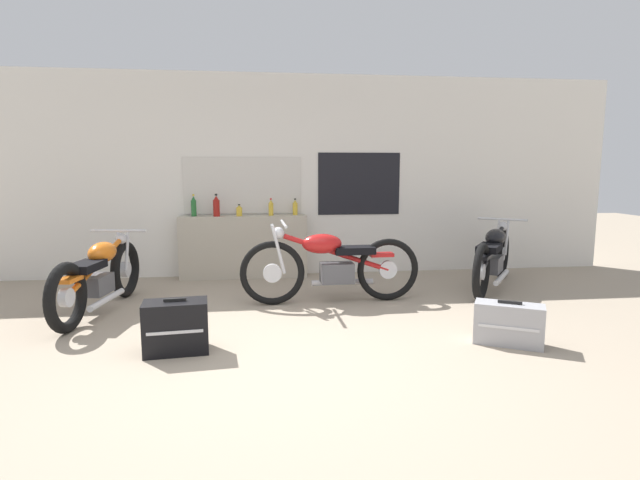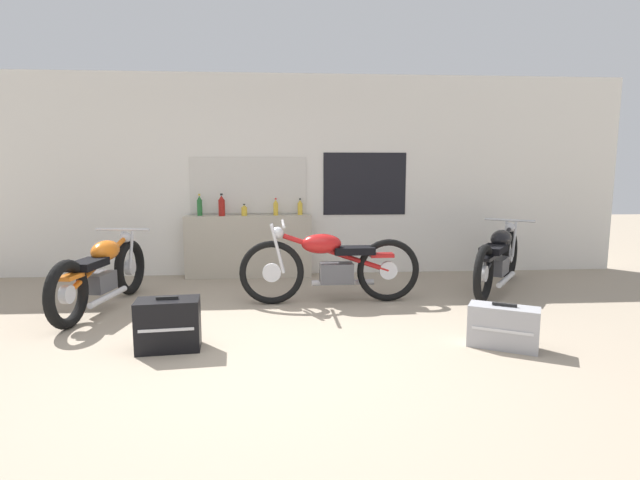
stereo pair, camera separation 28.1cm
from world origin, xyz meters
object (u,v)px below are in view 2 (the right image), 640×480
Objects in this scene: bottle_right_center at (276,208)px; bottle_rightmost at (300,208)px; bottle_center at (244,210)px; motorcycle_red at (331,264)px; motorcycle_black at (499,257)px; bottle_leftmost at (200,206)px; motorcycle_orange at (102,273)px; hard_case_black at (168,325)px; hard_case_silver at (503,327)px; bottle_left_center at (222,206)px.

bottle_rightmost is (0.34, 0.06, -0.00)m from bottle_right_center.
bottle_center is 0.08× the size of motorcycle_red.
bottle_right_center is at bearing 160.10° from motorcycle_black.
motorcycle_black is (2.13, 0.45, -0.03)m from motorcycle_red.
bottle_right_center is (1.04, -0.02, -0.03)m from bottle_leftmost.
motorcycle_orange is at bearing -143.58° from bottle_rightmost.
hard_case_black is 0.90× the size of hard_case_silver.
bottle_rightmost is 2.76m from motorcycle_orange.
bottle_center reaches higher than hard_case_silver.
bottle_left_center is at bearing -177.06° from bottle_right_center.
hard_case_silver is at bearing -20.78° from motorcycle_orange.
bottle_rightmost is at bearing 36.42° from motorcycle_orange.
bottle_right_center reaches higher than hard_case_black.
bottle_right_center is 1.67m from motorcycle_red.
bottle_center is at bearing 47.26° from motorcycle_orange.
motorcycle_black is at bearing -19.90° from bottle_right_center.
hard_case_silver is at bearing -112.30° from motorcycle_black.
motorcycle_orange is 3.24× the size of hard_case_silver.
bottle_leftmost is 0.55× the size of hard_case_black.
bottle_center is at bearing 81.42° from hard_case_black.
bottle_leftmost is 2.96m from hard_case_black.
bottle_center is at bearing -4.44° from bottle_leftmost.
bottle_leftmost reaches higher than motorcycle_black.
bottle_rightmost is (1.38, 0.04, -0.03)m from bottle_leftmost.
bottle_leftmost is at bearing 63.19° from motorcycle_orange.
bottle_right_center is 0.14× the size of motorcycle_black.
hard_case_silver is at bearing -51.06° from bottle_center.
bottle_rightmost reaches higher than bottle_center.
motorcycle_orange is at bearing -139.92° from bottle_right_center.
bottle_right_center reaches higher than hard_case_silver.
bottle_rightmost is (1.07, 0.10, -0.03)m from bottle_left_center.
hard_case_black is at bearing -112.46° from bottle_rightmost.
bottle_rightmost is at bearing 101.00° from motorcycle_red.
bottle_right_center is at bearing 3.44° from bottle_center.
motorcycle_black is at bearing -15.38° from bottle_left_center.
motorcycle_orange reaches higher than hard_case_black.
bottle_left_center is at bearing 164.62° from motorcycle_black.
bottle_rightmost reaches higher than motorcycle_orange.
bottle_left_center is 0.18× the size of motorcycle_black.
bottle_left_center reaches higher than motorcycle_black.
bottle_center reaches higher than hard_case_black.
motorcycle_red is 1.18× the size of motorcycle_black.
hard_case_black is at bearing -52.71° from motorcycle_orange.
bottle_rightmost is at bearing 6.36° from bottle_center.
bottle_left_center reaches higher than motorcycle_orange.
bottle_left_center is 1.89× the size of bottle_center.
hard_case_black is at bearing -98.58° from bottle_center.
bottle_left_center is at bearing 134.12° from motorcycle_red.
bottle_center is at bearing 128.94° from hard_case_silver.
motorcycle_orange is at bearing -132.74° from bottle_center.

